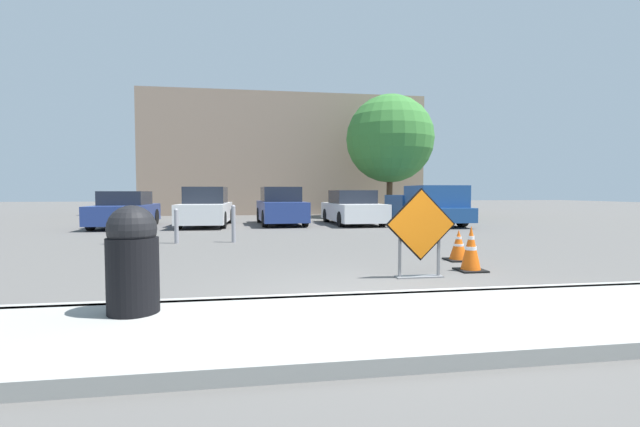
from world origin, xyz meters
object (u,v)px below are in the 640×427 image
at_px(bollard_second, 176,225).
at_px(bollard_third, 117,227).
at_px(traffic_cone_second, 459,246).
at_px(parked_car_fourth, 353,209).
at_px(parked_car_third, 281,207).
at_px(parked_car_nearest, 125,210).
at_px(road_closed_sign, 421,231).
at_px(traffic_cone_nearest, 471,249).
at_px(pickup_truck, 427,207).
at_px(bollard_nearest, 233,223).
at_px(parked_car_second, 206,208).
at_px(trash_bin, 133,259).

xyz_separation_m(bollard_second, bollard_third, (-1.50, 0.00, -0.03)).
height_order(traffic_cone_second, parked_car_fourth, parked_car_fourth).
xyz_separation_m(traffic_cone_second, parked_car_fourth, (0.11, 9.73, 0.36)).
distance_m(parked_car_third, bollard_second, 6.90).
xyz_separation_m(parked_car_nearest, bollard_third, (1.38, -5.70, -0.19)).
bearing_deg(parked_car_nearest, parked_car_third, -176.06).
height_order(parked_car_nearest, bollard_third, parked_car_nearest).
distance_m(road_closed_sign, parked_car_third, 11.59).
xyz_separation_m(traffic_cone_second, parked_car_nearest, (-8.99, 9.54, 0.35)).
distance_m(traffic_cone_nearest, pickup_truck, 10.68).
bearing_deg(bollard_nearest, parked_car_fourth, 51.29).
height_order(traffic_cone_nearest, bollard_nearest, bollard_nearest).
height_order(traffic_cone_nearest, parked_car_fourth, parked_car_fourth).
distance_m(road_closed_sign, pickup_truck, 11.47).
distance_m(traffic_cone_nearest, parked_car_second, 12.17).
bearing_deg(parked_car_nearest, pickup_truck, 177.42).
bearing_deg(traffic_cone_second, pickup_truck, 70.77).
height_order(road_closed_sign, parked_car_second, parked_car_second).
bearing_deg(bollard_third, parked_car_second, 74.21).
height_order(parked_car_fourth, bollard_second, parked_car_fourth).
relative_size(traffic_cone_nearest, bollard_nearest, 0.77).
bearing_deg(pickup_truck, parked_car_second, -3.33).
relative_size(parked_car_second, parked_car_third, 1.05).
distance_m(traffic_cone_nearest, trash_bin, 5.49).
xyz_separation_m(parked_car_second, bollard_third, (-1.65, -5.85, -0.25)).
height_order(bollard_nearest, bollard_third, bollard_nearest).
height_order(traffic_cone_nearest, traffic_cone_second, traffic_cone_nearest).
bearing_deg(road_closed_sign, bollard_nearest, 120.62).
xyz_separation_m(parked_car_fourth, bollard_third, (-7.72, -5.89, -0.20)).
height_order(parked_car_nearest, pickup_truck, pickup_truck).
distance_m(parked_car_third, pickup_truck, 6.14).
xyz_separation_m(parked_car_fourth, pickup_truck, (3.03, -0.73, 0.07)).
xyz_separation_m(parked_car_nearest, pickup_truck, (12.13, -0.55, 0.09)).
bearing_deg(parked_car_second, road_closed_sign, 113.71).
bearing_deg(parked_car_fourth, parked_car_second, -2.43).
xyz_separation_m(traffic_cone_nearest, trash_bin, (-4.97, -2.31, 0.31)).
bearing_deg(traffic_cone_nearest, trash_bin, -155.08).
height_order(trash_bin, bollard_third, trash_bin).
distance_m(parked_car_second, pickup_truck, 9.12).
bearing_deg(parked_car_third, bollard_nearest, 70.84).
relative_size(traffic_cone_second, pickup_truck, 0.11).
relative_size(parked_car_third, parked_car_fourth, 0.94).
xyz_separation_m(parked_car_third, pickup_truck, (6.06, -0.97, 0.01)).
xyz_separation_m(traffic_cone_nearest, bollard_nearest, (-4.28, 4.94, 0.15)).
bearing_deg(parked_car_second, bollard_second, 90.24).
bearing_deg(parked_car_nearest, trash_bin, 105.90).
bearing_deg(traffic_cone_nearest, parked_car_third, 103.21).
distance_m(parked_car_fourth, bollard_nearest, 7.55).
relative_size(road_closed_sign, pickup_truck, 0.26).
relative_size(traffic_cone_second, parked_car_third, 0.15).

